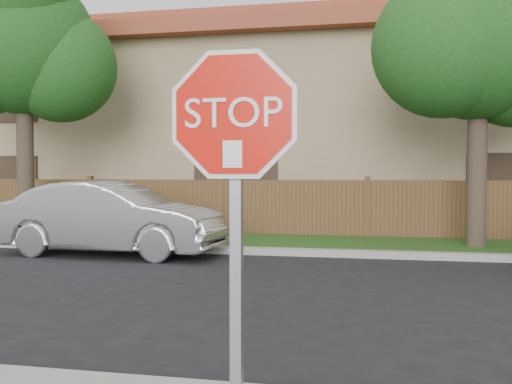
# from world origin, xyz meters

# --- Properties ---
(far_curb) EXTENTS (70.00, 0.30, 0.15)m
(far_curb) POSITION_xyz_m (0.00, 8.15, 0.07)
(far_curb) COLOR gray
(far_curb) RESTS_ON ground
(grass_strip) EXTENTS (70.00, 3.00, 0.12)m
(grass_strip) POSITION_xyz_m (0.00, 9.80, 0.06)
(grass_strip) COLOR #1E4714
(grass_strip) RESTS_ON ground
(fence) EXTENTS (70.00, 0.12, 1.60)m
(fence) POSITION_xyz_m (0.00, 11.40, 0.80)
(fence) COLOR #51371C
(fence) RESTS_ON ground
(apartment_building) EXTENTS (35.20, 9.20, 7.20)m
(apartment_building) POSITION_xyz_m (0.00, 17.00, 3.53)
(apartment_building) COLOR #93825B
(apartment_building) RESTS_ON ground
(tree_left) EXTENTS (4.80, 3.90, 7.78)m
(tree_left) POSITION_xyz_m (-8.98, 9.57, 5.22)
(tree_left) COLOR #382B21
(tree_left) RESTS_ON ground
(tree_mid) EXTENTS (4.80, 3.90, 7.35)m
(tree_mid) POSITION_xyz_m (2.52, 9.57, 4.87)
(tree_mid) COLOR #382B21
(tree_mid) RESTS_ON ground
(stop_sign) EXTENTS (1.01, 0.13, 2.55)m
(stop_sign) POSITION_xyz_m (-0.42, -1.48, 1.83)
(stop_sign) COLOR gray
(stop_sign) RESTS_ON sidewalk_near
(sedan_left) EXTENTS (5.00, 2.02, 1.61)m
(sedan_left) POSITION_xyz_m (-5.38, 7.35, 0.81)
(sedan_left) COLOR #ABAAAE
(sedan_left) RESTS_ON ground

